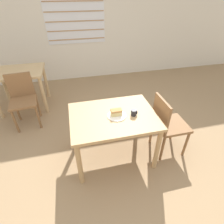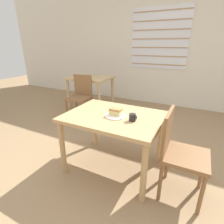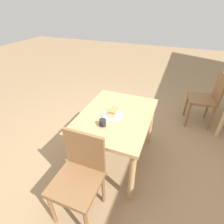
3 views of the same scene
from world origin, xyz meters
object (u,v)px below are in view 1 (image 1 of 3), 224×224
dining_table_far (19,77)px  plate (117,116)px  chair_near_window (167,123)px  dining_table_near (113,121)px  chair_far_corner (23,98)px  cake_slice (116,112)px  coffee_mug (134,113)px

dining_table_far → plate: bearing=-49.3°
chair_near_window → dining_table_near: bearing=84.1°
dining_table_far → chair_near_window: 2.75m
chair_far_corner → plate: chair_far_corner is taller
chair_near_window → cake_slice: chair_near_window is taller
chair_near_window → cake_slice: 0.75m
plate → dining_table_near: bearing=140.2°
chair_near_window → coffee_mug: chair_near_window is taller
chair_far_corner → plate: bearing=-46.2°
chair_far_corner → cake_slice: (1.31, -1.10, 0.26)m
dining_table_far → chair_near_window: bearing=-38.8°
plate → chair_near_window: bearing=-3.8°
dining_table_near → chair_near_window: bearing=-5.9°
dining_table_near → chair_far_corner: bearing=139.7°
chair_far_corner → coffee_mug: chair_far_corner is taller
chair_far_corner → dining_table_near: bearing=-46.2°
dining_table_far → coffee_mug: coffee_mug is taller
coffee_mug → dining_table_near: bearing=167.0°
dining_table_far → cake_slice: bearing=-49.2°
plate → coffee_mug: coffee_mug is taller
dining_table_near → dining_table_far: 2.16m
dining_table_far → plate: size_ratio=3.96×
dining_table_far → chair_near_window: (2.14, -1.72, -0.14)m
chair_far_corner → chair_near_window: bearing=-35.9°
chair_near_window → plate: (-0.70, 0.05, 0.22)m
dining_table_near → cake_slice: size_ratio=8.07×
plate → dining_table_far: bearing=130.7°
dining_table_far → plate: (1.44, -1.67, 0.08)m
chair_far_corner → cake_slice: size_ratio=6.68×
cake_slice → chair_far_corner: bearing=139.9°
cake_slice → dining_table_near: bearing=150.2°
chair_far_corner → coffee_mug: size_ratio=11.43×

